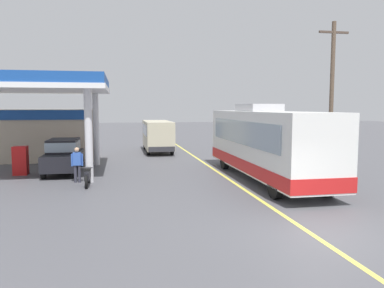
{
  "coord_description": "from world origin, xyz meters",
  "views": [
    {
      "loc": [
        -5.16,
        -9.25,
        3.5
      ],
      "look_at": [
        -1.5,
        10.0,
        1.6
      ],
      "focal_mm": 35.06,
      "sensor_mm": 36.0,
      "label": 1
    }
  ],
  "objects_px": {
    "coach_bus_main": "(265,144)",
    "car_at_pump": "(64,154)",
    "pedestrian_near_pump": "(77,163)",
    "minibus_opposing_lane": "(158,133)",
    "pedestrian_by_shop": "(69,149)",
    "motorcycle_parked_forecourt": "(88,176)"
  },
  "relations": [
    {
      "from": "coach_bus_main",
      "to": "car_at_pump",
      "type": "bearing_deg",
      "value": 159.68
    },
    {
      "from": "pedestrian_near_pump",
      "to": "minibus_opposing_lane",
      "type": "bearing_deg",
      "value": 67.04
    },
    {
      "from": "minibus_opposing_lane",
      "to": "pedestrian_by_shop",
      "type": "height_order",
      "value": "minibus_opposing_lane"
    },
    {
      "from": "coach_bus_main",
      "to": "motorcycle_parked_forecourt",
      "type": "distance_m",
      "value": 8.52
    },
    {
      "from": "pedestrian_near_pump",
      "to": "coach_bus_main",
      "type": "bearing_deg",
      "value": -5.32
    },
    {
      "from": "minibus_opposing_lane",
      "to": "pedestrian_by_shop",
      "type": "relative_size",
      "value": 3.69
    },
    {
      "from": "car_at_pump",
      "to": "pedestrian_near_pump",
      "type": "relative_size",
      "value": 2.53
    },
    {
      "from": "motorcycle_parked_forecourt",
      "to": "pedestrian_near_pump",
      "type": "distance_m",
      "value": 1.09
    },
    {
      "from": "minibus_opposing_lane",
      "to": "pedestrian_by_shop",
      "type": "bearing_deg",
      "value": -138.17
    },
    {
      "from": "minibus_opposing_lane",
      "to": "pedestrian_by_shop",
      "type": "distance_m",
      "value": 8.12
    },
    {
      "from": "pedestrian_near_pump",
      "to": "pedestrian_by_shop",
      "type": "bearing_deg",
      "value": 100.62
    },
    {
      "from": "coach_bus_main",
      "to": "pedestrian_by_shop",
      "type": "xyz_separation_m",
      "value": [
        -10.1,
        6.96,
        -0.79
      ]
    },
    {
      "from": "minibus_opposing_lane",
      "to": "motorcycle_parked_forecourt",
      "type": "height_order",
      "value": "minibus_opposing_lane"
    },
    {
      "from": "pedestrian_near_pump",
      "to": "motorcycle_parked_forecourt",
      "type": "bearing_deg",
      "value": -57.05
    },
    {
      "from": "coach_bus_main",
      "to": "pedestrian_near_pump",
      "type": "distance_m",
      "value": 9.03
    },
    {
      "from": "minibus_opposing_lane",
      "to": "pedestrian_by_shop",
      "type": "xyz_separation_m",
      "value": [
        -6.04,
        -5.4,
        -0.54
      ]
    },
    {
      "from": "minibus_opposing_lane",
      "to": "motorcycle_parked_forecourt",
      "type": "distance_m",
      "value": 13.14
    },
    {
      "from": "motorcycle_parked_forecourt",
      "to": "pedestrian_near_pump",
      "type": "xyz_separation_m",
      "value": [
        -0.53,
        0.82,
        0.49
      ]
    },
    {
      "from": "motorcycle_parked_forecourt",
      "to": "pedestrian_near_pump",
      "type": "relative_size",
      "value": 1.08
    },
    {
      "from": "motorcycle_parked_forecourt",
      "to": "coach_bus_main",
      "type": "bearing_deg",
      "value": -0.07
    },
    {
      "from": "car_at_pump",
      "to": "pedestrian_near_pump",
      "type": "bearing_deg",
      "value": -70.5
    },
    {
      "from": "minibus_opposing_lane",
      "to": "pedestrian_near_pump",
      "type": "xyz_separation_m",
      "value": [
        -4.89,
        -11.53,
        -0.54
      ]
    }
  ]
}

